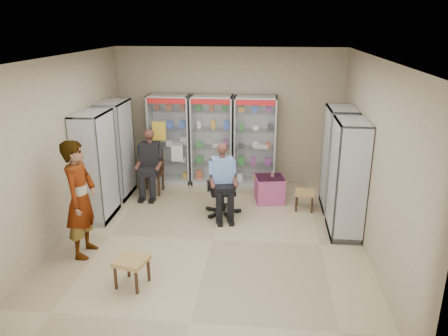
# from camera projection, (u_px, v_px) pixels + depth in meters

# --- Properties ---
(floor) EXTENTS (6.00, 6.00, 0.00)m
(floor) POSITION_uv_depth(u_px,v_px,m) (213.00, 240.00, 7.39)
(floor) COLOR tan
(floor) RESTS_ON ground
(room_shell) EXTENTS (5.02, 6.02, 3.01)m
(room_shell) POSITION_uv_depth(u_px,v_px,m) (212.00, 126.00, 6.76)
(room_shell) COLOR tan
(room_shell) RESTS_ON ground
(cabinet_back_left) EXTENTS (0.90, 0.50, 2.00)m
(cabinet_back_left) POSITION_uv_depth(u_px,v_px,m) (170.00, 139.00, 9.77)
(cabinet_back_left) COLOR #A7A9AF
(cabinet_back_left) RESTS_ON floor
(cabinet_back_mid) EXTENTS (0.90, 0.50, 2.00)m
(cabinet_back_mid) POSITION_uv_depth(u_px,v_px,m) (212.00, 141.00, 9.68)
(cabinet_back_mid) COLOR #A5A8AC
(cabinet_back_mid) RESTS_ON floor
(cabinet_back_right) EXTENTS (0.90, 0.50, 2.00)m
(cabinet_back_right) POSITION_uv_depth(u_px,v_px,m) (255.00, 142.00, 9.59)
(cabinet_back_right) COLOR #A8ABB0
(cabinet_back_right) RESTS_ON floor
(cabinet_right_far) EXTENTS (0.90, 0.50, 2.00)m
(cabinet_right_far) POSITION_uv_depth(u_px,v_px,m) (338.00, 159.00, 8.36)
(cabinet_right_far) COLOR #B5B8BD
(cabinet_right_far) RESTS_ON floor
(cabinet_right_near) EXTENTS (0.90, 0.50, 2.00)m
(cabinet_right_near) POSITION_uv_depth(u_px,v_px,m) (347.00, 179.00, 7.33)
(cabinet_right_near) COLOR #B8B9C0
(cabinet_right_near) RESTS_ON floor
(cabinet_left_far) EXTENTS (0.90, 0.50, 2.00)m
(cabinet_left_far) POSITION_uv_depth(u_px,v_px,m) (116.00, 150.00, 8.98)
(cabinet_left_far) COLOR silver
(cabinet_left_far) RESTS_ON floor
(cabinet_left_near) EXTENTS (0.90, 0.50, 2.00)m
(cabinet_left_near) POSITION_uv_depth(u_px,v_px,m) (96.00, 167.00, 7.95)
(cabinet_left_near) COLOR #9FA1A6
(cabinet_left_near) RESTS_ON floor
(wooden_chair) EXTENTS (0.42, 0.42, 0.94)m
(wooden_chair) POSITION_uv_depth(u_px,v_px,m) (152.00, 172.00, 9.28)
(wooden_chair) COLOR #2F2112
(wooden_chair) RESTS_ON floor
(seated_customer) EXTENTS (0.44, 0.60, 1.34)m
(seated_customer) POSITION_uv_depth(u_px,v_px,m) (151.00, 164.00, 9.16)
(seated_customer) COLOR black
(seated_customer) RESTS_ON floor
(office_chair) EXTENTS (0.69, 0.69, 1.05)m
(office_chair) POSITION_uv_depth(u_px,v_px,m) (222.00, 188.00, 8.23)
(office_chair) COLOR black
(office_chair) RESTS_ON floor
(seated_shopkeeper) EXTENTS (0.57, 0.70, 1.33)m
(seated_shopkeeper) POSITION_uv_depth(u_px,v_px,m) (222.00, 182.00, 8.14)
(seated_shopkeeper) COLOR #65A2C7
(seated_shopkeeper) RESTS_ON floor
(pink_trunk) EXTENTS (0.63, 0.62, 0.53)m
(pink_trunk) POSITION_uv_depth(u_px,v_px,m) (270.00, 189.00, 8.89)
(pink_trunk) COLOR #BE4C7E
(pink_trunk) RESTS_ON floor
(tea_glass) EXTENTS (0.07, 0.07, 0.10)m
(tea_glass) POSITION_uv_depth(u_px,v_px,m) (273.00, 174.00, 8.81)
(tea_glass) COLOR #5F2508
(tea_glass) RESTS_ON pink_trunk
(woven_stool_a) EXTENTS (0.41, 0.41, 0.38)m
(woven_stool_a) POSITION_uv_depth(u_px,v_px,m) (304.00, 200.00, 8.54)
(woven_stool_a) COLOR olive
(woven_stool_a) RESTS_ON floor
(woven_stool_b) EXTENTS (0.50, 0.50, 0.41)m
(woven_stool_b) POSITION_uv_depth(u_px,v_px,m) (132.00, 272.00, 6.07)
(woven_stool_b) COLOR olive
(woven_stool_b) RESTS_ON floor
(standing_man) EXTENTS (0.45, 0.68, 1.87)m
(standing_man) POSITION_uv_depth(u_px,v_px,m) (80.00, 199.00, 6.67)
(standing_man) COLOR gray
(standing_man) RESTS_ON floor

